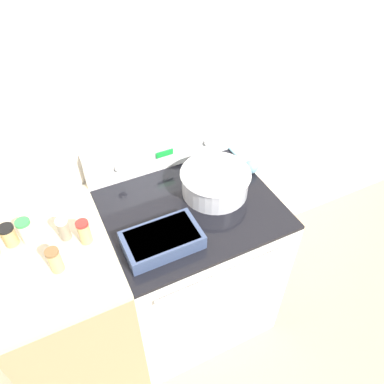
% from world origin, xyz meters
% --- Properties ---
extents(ground_plane, '(12.00, 12.00, 0.00)m').
position_xyz_m(ground_plane, '(0.00, 0.00, 0.00)').
color(ground_plane, tan).
extents(kitchen_wall, '(8.00, 0.05, 2.50)m').
position_xyz_m(kitchen_wall, '(0.00, 0.72, 1.25)').
color(kitchen_wall, beige).
rests_on(kitchen_wall, ground_plane).
extents(stove_range, '(0.80, 0.72, 0.93)m').
position_xyz_m(stove_range, '(0.00, 0.34, 0.46)').
color(stove_range, white).
rests_on(stove_range, ground_plane).
extents(control_panel, '(0.80, 0.07, 0.19)m').
position_xyz_m(control_panel, '(0.00, 0.66, 1.02)').
color(control_panel, white).
rests_on(control_panel, stove_range).
extents(side_counter, '(0.50, 0.69, 0.94)m').
position_xyz_m(side_counter, '(-0.65, 0.34, 0.47)').
color(side_counter, tan).
rests_on(side_counter, ground_plane).
extents(mixing_bowl, '(0.33, 0.33, 0.12)m').
position_xyz_m(mixing_bowl, '(0.15, 0.37, 1.00)').
color(mixing_bowl, silver).
rests_on(mixing_bowl, stove_range).
extents(casserole_dish, '(0.32, 0.19, 0.07)m').
position_xyz_m(casserole_dish, '(-0.21, 0.18, 0.97)').
color(casserole_dish, '#38476B').
rests_on(casserole_dish, stove_range).
extents(ladle, '(0.07, 0.31, 0.07)m').
position_xyz_m(ladle, '(0.38, 0.44, 0.96)').
color(ladle, '#7AB2C6').
rests_on(ladle, stove_range).
extents(spice_jar_red_cap, '(0.05, 0.05, 0.11)m').
position_xyz_m(spice_jar_red_cap, '(-0.49, 0.33, 1.00)').
color(spice_jar_red_cap, tan).
rests_on(spice_jar_red_cap, side_counter).
extents(spice_jar_white_cap, '(0.05, 0.05, 0.11)m').
position_xyz_m(spice_jar_white_cap, '(-0.56, 0.39, 0.99)').
color(spice_jar_white_cap, gray).
rests_on(spice_jar_white_cap, side_counter).
extents(spice_jar_brown_cap, '(0.05, 0.05, 0.11)m').
position_xyz_m(spice_jar_brown_cap, '(-0.62, 0.24, 1.00)').
color(spice_jar_brown_cap, tan).
rests_on(spice_jar_brown_cap, side_counter).
extents(spice_jar_green_cap, '(0.06, 0.06, 0.11)m').
position_xyz_m(spice_jar_green_cap, '(-0.70, 0.44, 1.00)').
color(spice_jar_green_cap, beige).
rests_on(spice_jar_green_cap, side_counter).
extents(spice_jar_black_cap, '(0.06, 0.06, 0.10)m').
position_xyz_m(spice_jar_black_cap, '(-0.77, 0.46, 0.99)').
color(spice_jar_black_cap, tan).
rests_on(spice_jar_black_cap, side_counter).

